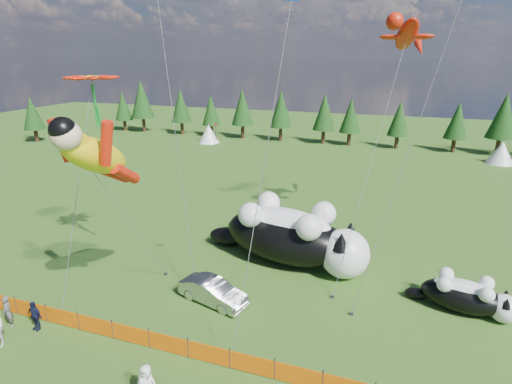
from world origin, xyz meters
The scene contains 14 objects.
ground centered at (0.00, 0.00, 0.00)m, with size 160.00×160.00×0.00m, color #10370A.
safety_fence centered at (0.00, -3.00, 0.50)m, with size 22.06×0.06×1.10m.
tree_line centered at (0.00, 45.00, 4.00)m, with size 90.00×4.00×8.00m, color black, non-canonical shape.
festival_tents centered at (11.00, 40.00, 1.40)m, with size 50.00×3.20×2.80m, color white, non-canonical shape.
cat_large centered at (3.27, 7.04, 1.95)m, with size 11.28×5.49×4.10m.
cat_small centered at (13.27, 4.77, 0.94)m, with size 5.48×2.60×1.99m.
car centered at (0.26, 1.29, 0.66)m, with size 1.39×3.98×1.31m, color #B0B0B5.
spectator_a centered at (-8.52, -3.86, 0.84)m, with size 0.61×0.40×1.67m, color #535458.
spectator_c centered at (-7.07, -3.60, 0.78)m, with size 0.92×0.47×1.57m, color black.
spectator_e centered at (0.65, -5.67, 0.88)m, with size 0.86×0.56×1.75m, color white.
superhero_kite centered at (-4.03, -1.40, 8.56)m, with size 4.88×7.08×11.34m.
gecko_kite centered at (8.91, 12.89, 14.08)m, with size 4.60×12.68×16.82m.
flower_kite centered at (-6.96, 2.42, 11.57)m, with size 3.09×6.29×12.49m.
diamond_kite_c centered at (4.79, -1.25, 14.12)m, with size 2.42×2.13×15.67m.
Camera 1 is at (8.50, -15.80, 12.85)m, focal length 28.00 mm.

